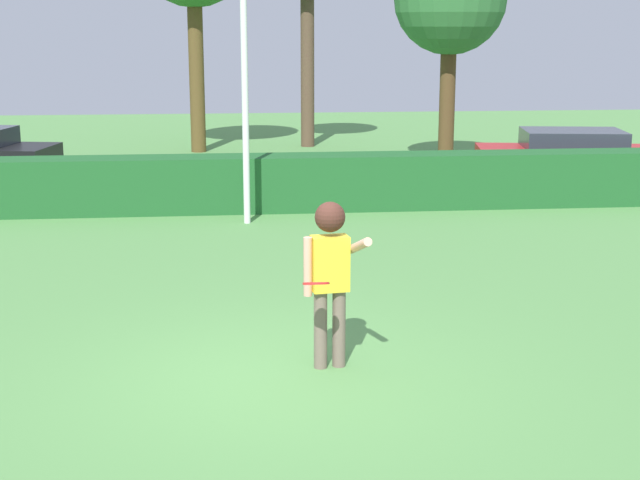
% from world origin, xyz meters
% --- Properties ---
extents(ground_plane, '(60.00, 60.00, 0.00)m').
position_xyz_m(ground_plane, '(0.00, 0.00, 0.00)').
color(ground_plane, '#568E4A').
extents(person, '(0.64, 0.71, 1.78)m').
position_xyz_m(person, '(0.55, 0.23, 1.12)').
color(person, '#725F54').
rests_on(person, ground).
extents(frisbee, '(0.27, 0.26, 0.09)m').
position_xyz_m(frisbee, '(0.35, -0.30, 1.07)').
color(frisbee, red).
extents(lamppost, '(0.24, 0.24, 5.41)m').
position_xyz_m(lamppost, '(-0.12, 7.74, 3.02)').
color(lamppost, silver).
rests_on(lamppost, ground).
extents(hedge_row, '(18.48, 0.90, 1.08)m').
position_xyz_m(hedge_row, '(0.00, 8.94, 0.54)').
color(hedge_row, '#1E5827').
rests_on(hedge_row, ground).
extents(parked_car_red, '(4.42, 2.36, 1.25)m').
position_xyz_m(parked_car_red, '(7.32, 11.21, 0.69)').
color(parked_car_red, '#B21E1E').
rests_on(parked_car_red, ground).
extents(birch_tree, '(2.79, 2.79, 5.62)m').
position_xyz_m(birch_tree, '(5.12, 14.19, 4.16)').
color(birch_tree, '#513A1F').
rests_on(birch_tree, ground).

